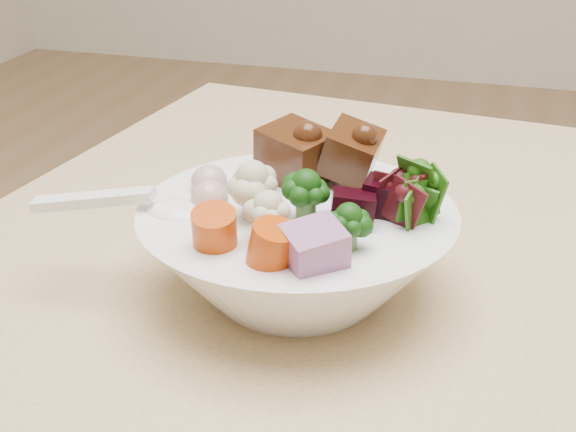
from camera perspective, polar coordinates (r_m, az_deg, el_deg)
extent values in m
cylinder|color=#DCBB81|center=(1.24, -3.36, -9.10)|extent=(0.06, 0.06, 0.68)
sphere|color=black|center=(0.57, 1.28, 0.84)|extent=(0.04, 0.04, 0.04)
sphere|color=beige|center=(0.58, -2.51, 1.26)|extent=(0.04, 0.04, 0.04)
cube|color=black|center=(0.59, 6.66, 1.07)|extent=(0.04, 0.04, 0.03)
cube|color=#965A87|center=(0.52, 1.88, -2.45)|extent=(0.05, 0.05, 0.04)
cylinder|color=#C63F05|center=(0.54, -5.24, -1.20)|extent=(0.04, 0.04, 0.03)
sphere|color=tan|center=(0.60, -5.60, 1.24)|extent=(0.03, 0.03, 0.03)
ellipsoid|color=white|center=(0.60, -7.90, 0.21)|extent=(0.05, 0.05, 0.02)
cube|color=white|center=(0.62, -13.72, 1.15)|extent=(0.10, 0.03, 0.02)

